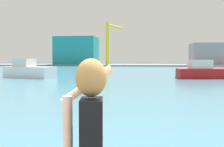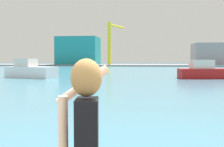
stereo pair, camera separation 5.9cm
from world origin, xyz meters
name	(u,v)px [view 2 (the right image)]	position (x,y,z in m)	size (l,w,h in m)	color
ground_plane	(147,71)	(0.00, 50.00, 0.00)	(220.00, 220.00, 0.00)	#334751
harbor_water	(147,71)	(0.00, 52.00, 0.01)	(140.00, 100.00, 0.02)	teal
far_shore_dock	(148,65)	(0.00, 92.00, 0.20)	(140.00, 20.00, 0.39)	gray
person_photographer	(86,133)	(-0.18, 0.09, 1.53)	(0.53, 0.55, 1.74)	#2D3342
boat_moored	(30,71)	(-13.13, 30.08, 0.83)	(6.61, 4.30, 2.20)	white
boat_moored_2	(208,72)	(6.85, 31.27, 0.76)	(6.88, 3.19, 2.06)	#B21919
warehouse_left	(79,51)	(-21.98, 90.51, 4.73)	(12.70, 10.55, 8.67)	teal
warehouse_right	(210,54)	(19.17, 92.28, 3.65)	(10.39, 11.45, 6.51)	gray
port_crane	(112,38)	(-11.15, 89.25, 8.64)	(4.10, 11.78, 13.00)	yellow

